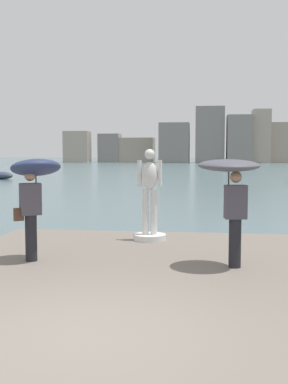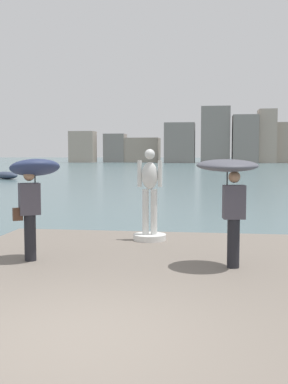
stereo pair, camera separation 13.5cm
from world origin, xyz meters
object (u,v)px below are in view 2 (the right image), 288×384
at_px(onlooker_right, 229,181).
at_px(boat_far, 6,175).
at_px(onlooker_left, 33,181).
at_px(statue_white_figure, 150,205).

height_order(onlooker_right, boat_far, onlooker_right).
height_order(onlooker_left, onlooker_right, onlooker_left).
bearing_deg(onlooker_left, onlooker_right, -1.56).
bearing_deg(boat_far, statue_white_figure, -61.12).
height_order(onlooker_left, boat_far, onlooker_left).
xyz_separation_m(onlooker_left, boat_far, (-15.64, 34.24, -1.57)).
bearing_deg(boat_far, onlooker_left, -65.45).
height_order(statue_white_figure, onlooker_left, statue_white_figure).
xyz_separation_m(statue_white_figure, onlooker_right, (1.73, -2.50, 0.73)).
relative_size(onlooker_left, boat_far, 0.56).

